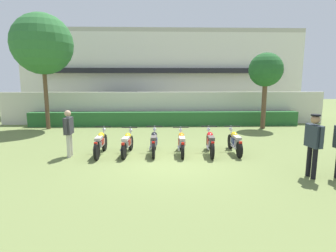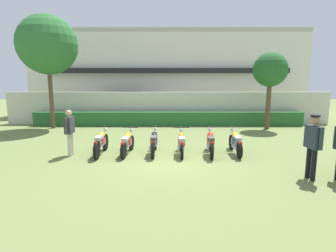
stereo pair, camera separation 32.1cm
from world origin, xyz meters
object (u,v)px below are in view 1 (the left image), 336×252
object	(u,v)px
motorcycle_in_row_0	(101,143)
motorcycle_in_row_2	(154,142)
motorcycle_in_row_3	(181,142)
motorcycle_in_row_4	(210,142)
tree_near_inspector	(42,44)
tree_far_side	(266,71)
inspector_person	(69,130)
parked_car	(120,106)
motorcycle_in_row_5	(235,142)
motorcycle_in_row_1	(127,143)
officer_0	(314,140)

from	to	relation	value
motorcycle_in_row_0	motorcycle_in_row_2	bearing A→B (deg)	-86.94
motorcycle_in_row_3	motorcycle_in_row_4	bearing A→B (deg)	-91.22
tree_near_inspector	tree_far_side	bearing A→B (deg)	-1.03
motorcycle_in_row_0	inspector_person	world-z (taller)	inspector_person
tree_near_inspector	motorcycle_in_row_3	bearing A→B (deg)	-38.23
parked_car	tree_far_side	world-z (taller)	tree_far_side
motorcycle_in_row_5	inspector_person	bearing A→B (deg)	93.35
tree_far_side	inspector_person	distance (m)	10.76
tree_near_inspector	motorcycle_in_row_2	size ratio (longest dim) A/B	3.32
motorcycle_in_row_0	motorcycle_in_row_4	xyz separation A→B (m)	(3.97, -0.02, -0.00)
tree_far_side	motorcycle_in_row_2	xyz separation A→B (m)	(-6.02, -5.21, -2.74)
parked_car	motorcycle_in_row_0	xyz separation A→B (m)	(0.55, -8.93, -0.48)
tree_near_inspector	parked_car	bearing A→B (deg)	44.21
motorcycle_in_row_4	motorcycle_in_row_1	bearing A→B (deg)	92.96
motorcycle_in_row_1	officer_0	distance (m)	5.98
motorcycle_in_row_3	officer_0	distance (m)	4.29
tree_near_inspector	motorcycle_in_row_5	size ratio (longest dim) A/B	3.34
motorcycle_in_row_5	motorcycle_in_row_0	bearing A→B (deg)	91.84
motorcycle_in_row_2	officer_0	xyz separation A→B (m)	(4.40, -2.60, 0.61)
tree_far_side	motorcycle_in_row_4	bearing A→B (deg)	-126.75
motorcycle_in_row_2	tree_near_inspector	bearing A→B (deg)	48.79
inspector_person	officer_0	xyz separation A→B (m)	(7.37, -2.33, 0.08)
tree_near_inspector	motorcycle_in_row_2	world-z (taller)	tree_near_inspector
motorcycle_in_row_2	motorcycle_in_row_3	distance (m)	1.00
motorcycle_in_row_2	motorcycle_in_row_5	distance (m)	2.98
motorcycle_in_row_0	officer_0	size ratio (longest dim) A/B	1.08
motorcycle_in_row_0	motorcycle_in_row_3	bearing A→B (deg)	-89.14
tree_far_side	inspector_person	size ratio (longest dim) A/B	2.52
tree_far_side	motorcycle_in_row_2	size ratio (longest dim) A/B	2.24
motorcycle_in_row_4	motorcycle_in_row_3	bearing A→B (deg)	91.81
motorcycle_in_row_5	motorcycle_in_row_2	bearing A→B (deg)	90.91
parked_car	motorcycle_in_row_4	xyz separation A→B (m)	(4.51, -8.95, -0.48)
parked_car	officer_0	size ratio (longest dim) A/B	2.63
motorcycle_in_row_0	inspector_person	distance (m)	1.18
motorcycle_in_row_0	motorcycle_in_row_2	world-z (taller)	motorcycle_in_row_0
motorcycle_in_row_5	parked_car	bearing A→B (deg)	32.36
motorcycle_in_row_5	officer_0	xyz separation A→B (m)	(1.42, -2.61, 0.62)
motorcycle_in_row_2	motorcycle_in_row_1	bearing A→B (deg)	93.80
motorcycle_in_row_0	parked_car	bearing A→B (deg)	3.96
motorcycle_in_row_4	motorcycle_in_row_5	size ratio (longest dim) A/B	1.03
tree_near_inspector	inspector_person	distance (m)	7.37
motorcycle_in_row_2	motorcycle_in_row_5	size ratio (longest dim) A/B	1.01
motorcycle_in_row_2	motorcycle_in_row_3	xyz separation A→B (m)	(1.00, -0.07, -0.01)
officer_0	motorcycle_in_row_0	bearing A→B (deg)	-28.32
parked_car	motorcycle_in_row_4	distance (m)	10.04
tree_far_side	motorcycle_in_row_3	bearing A→B (deg)	-133.55
parked_car	motorcycle_in_row_3	xyz separation A→B (m)	(3.47, -8.91, -0.50)
parked_car	motorcycle_in_row_0	world-z (taller)	parked_car
tree_far_side	motorcycle_in_row_1	distance (m)	9.17
tree_far_side	motorcycle_in_row_5	world-z (taller)	tree_far_side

